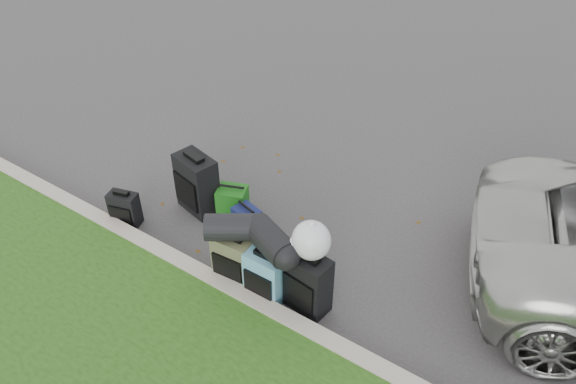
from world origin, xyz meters
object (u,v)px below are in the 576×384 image
Objects in this scene: suitcase_olive at (235,259)px; suitcase_small_black at (125,209)px; tote_navy at (247,220)px; suitcase_large_black_right at (307,283)px; suitcase_large_black_left at (197,184)px; suitcase_teal at (265,276)px; tote_green at (233,202)px.

suitcase_small_black is at bearing 176.07° from suitcase_olive.
suitcase_olive is 0.77m from tote_navy.
suitcase_large_black_right reaches higher than suitcase_small_black.
suitcase_large_black_left is 0.78m from tote_navy.
suitcase_large_black_right is (0.83, 0.10, 0.04)m from suitcase_olive.
suitcase_small_black is 1.45m from tote_navy.
suitcase_teal is (0.41, -0.02, -0.00)m from suitcase_olive.
suitcase_teal is 0.85× the size of suitcase_large_black_right.
suitcase_small_black is at bearing 179.38° from suitcase_teal.
suitcase_large_black_left is at bearing -165.68° from tote_navy.
suitcase_large_black_right is (1.94, -0.59, -0.04)m from suitcase_large_black_left.
tote_green is (0.43, 0.13, -0.17)m from suitcase_large_black_left.
suitcase_large_black_left is 1.11× the size of suitcase_large_black_right.
suitcase_teal is at bearing -7.62° from suitcase_olive.
suitcase_large_black_right is 1.68m from tote_green.
suitcase_small_black is 0.73× the size of suitcase_olive.
suitcase_olive is at bearing -166.28° from suitcase_large_black_right.
suitcase_large_black_left is 2.30× the size of tote_navy.
suitcase_olive is at bearing -15.92° from suitcase_small_black.
suitcase_large_black_left reaches higher than suitcase_teal.
suitcase_small_black is 0.89m from suitcase_large_black_left.
suitcase_olive is 1.80× the size of tote_navy.
suitcase_olive is (1.64, 0.01, 0.08)m from suitcase_small_black.
tote_navy is (-0.77, 0.70, -0.12)m from suitcase_teal.
suitcase_large_black_left is 0.48m from tote_green.
suitcase_large_black_right reaches higher than tote_navy.
suitcase_olive is at bearing -18.62° from suitcase_large_black_left.
suitcase_olive is 1.49× the size of tote_green.
suitcase_olive is at bearing -71.87° from tote_green.
suitcase_large_black_left is 1.31m from suitcase_olive.
tote_navy is at bearing 113.82° from suitcase_olive.
suitcase_large_black_right is at bearing -13.78° from suitcase_small_black.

